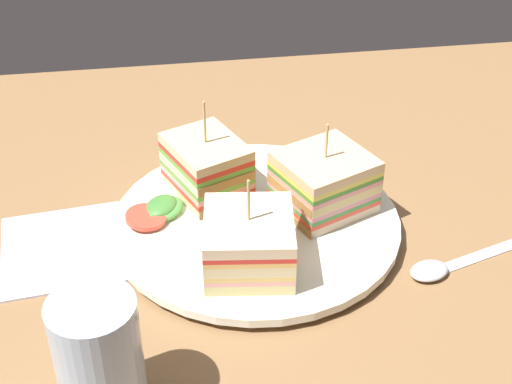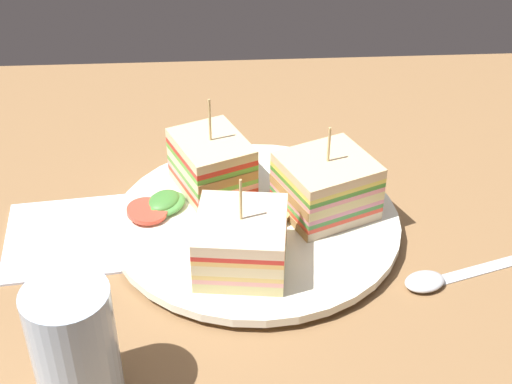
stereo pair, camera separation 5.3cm
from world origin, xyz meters
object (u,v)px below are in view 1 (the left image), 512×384
object	(u,v)px
sandwich_wedge_1	(249,242)
sandwich_wedge_2	(324,182)
plate	(256,223)
chip_pile	(252,215)
sandwich_wedge_0	(207,167)
napkin	(64,248)
spoon	(449,264)
drinking_glass	(100,366)

from	to	relation	value
sandwich_wedge_1	sandwich_wedge_2	distance (cm)	11.04
plate	chip_pile	size ratio (longest dim) A/B	3.78
plate	sandwich_wedge_2	size ratio (longest dim) A/B	2.62
sandwich_wedge_1	sandwich_wedge_0	bearing A→B (deg)	18.80
napkin	chip_pile	bearing A→B (deg)	179.14
plate	chip_pile	bearing A→B (deg)	40.42
spoon	drinking_glass	bearing A→B (deg)	2.47
spoon	sandwich_wedge_0	bearing A→B (deg)	-50.76
sandwich_wedge_2	drinking_glass	xyz separation A→B (cm)	(20.31, 19.64, -0.04)
sandwich_wedge_1	drinking_glass	world-z (taller)	sandwich_wedge_1
sandwich_wedge_1	spoon	bearing A→B (deg)	-87.50
chip_pile	spoon	bearing A→B (deg)	155.47
sandwich_wedge_0	sandwich_wedge_2	xyz separation A→B (cm)	(-10.57, 4.35, -0.01)
napkin	drinking_glass	world-z (taller)	drinking_glass
sandwich_wedge_0	chip_pile	distance (cm)	7.02
napkin	sandwich_wedge_2	bearing A→B (deg)	-177.44
sandwich_wedge_2	spoon	world-z (taller)	sandwich_wedge_2
plate	napkin	xyz separation A→B (cm)	(17.79, 0.13, -0.66)
chip_pile	spoon	distance (cm)	18.27
sandwich_wedge_2	chip_pile	xyz separation A→B (cm)	(7.03, 1.35, -2.07)
chip_pile	spoon	xyz separation A→B (cm)	(-16.54, 7.55, -1.78)
sandwich_wedge_0	plate	bearing A→B (deg)	13.85
drinking_glass	napkin	bearing A→B (deg)	-77.67
chip_pile	sandwich_wedge_1	bearing A→B (deg)	79.12
sandwich_wedge_1	spoon	distance (cm)	18.11
sandwich_wedge_0	drinking_glass	size ratio (longest dim) A/B	0.99
napkin	plate	bearing A→B (deg)	-179.59
plate	sandwich_wedge_1	xyz separation A→B (cm)	(1.62, 6.43, 3.01)
sandwich_wedge_0	napkin	size ratio (longest dim) A/B	0.82
sandwich_wedge_1	plate	bearing A→B (deg)	-6.76
sandwich_wedge_2	napkin	bearing A→B (deg)	-20.73
sandwich_wedge_2	napkin	size ratio (longest dim) A/B	0.86
plate	sandwich_wedge_0	world-z (taller)	sandwich_wedge_0
plate	spoon	xyz separation A→B (cm)	(-16.09, 7.94, -0.51)
drinking_glass	sandwich_wedge_2	bearing A→B (deg)	-135.95
sandwich_wedge_1	napkin	size ratio (longest dim) A/B	0.74
sandwich_wedge_0	napkin	world-z (taller)	sandwich_wedge_0
chip_pile	drinking_glass	size ratio (longest dim) A/B	0.72
spoon	drinking_glass	distance (cm)	31.93
sandwich_wedge_2	napkin	xyz separation A→B (cm)	(24.37, 1.09, -3.99)
drinking_glass	chip_pile	bearing A→B (deg)	-125.97
sandwich_wedge_1	chip_pile	distance (cm)	6.40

